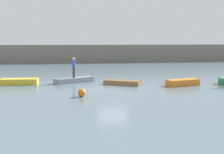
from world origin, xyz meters
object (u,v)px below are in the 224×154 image
Objects in this scene: rowboat_grey at (74,80)px; mooring_buoy at (82,93)px; rowboat_orange at (183,82)px; rowboat_yellow at (19,82)px; person_blue_shirt at (74,66)px; rowboat_brown at (123,82)px.

rowboat_grey is 7.19m from mooring_buoy.
rowboat_orange is at bearing -49.07° from rowboat_grey.
rowboat_yellow is 4.92m from person_blue_shirt.
rowboat_yellow reaches higher than rowboat_brown.
rowboat_yellow is 0.85× the size of rowboat_grey.
mooring_buoy reaches higher than rowboat_grey.
person_blue_shirt is 3.34× the size of mooring_buoy.
rowboat_yellow is at bearing 152.93° from rowboat_orange.
person_blue_shirt reaches higher than rowboat_brown.
rowboat_yellow is at bearing 127.76° from mooring_buoy.
person_blue_shirt reaches higher than rowboat_grey.
rowboat_yellow is 4.77m from rowboat_grey.
mooring_buoy is at bearing -116.92° from rowboat_grey.
rowboat_yellow is 1.70× the size of person_blue_shirt.
rowboat_brown is 4.80m from person_blue_shirt.
mooring_buoy is at bearing -87.16° from person_blue_shirt.
rowboat_brown is at bearing 150.41° from rowboat_orange.
rowboat_yellow is 8.30m from mooring_buoy.
rowboat_orange is at bearing -7.94° from rowboat_yellow.
rowboat_grey is at bearing 144.18° from rowboat_orange.
mooring_buoy is at bearing -96.61° from rowboat_brown.
rowboat_brown is (8.88, -1.43, -0.06)m from rowboat_yellow.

